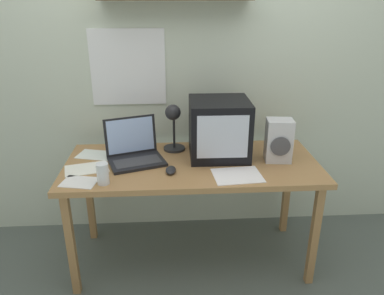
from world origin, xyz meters
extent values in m
plane|color=#576059|center=(0.00, 0.00, 0.00)|extent=(12.00, 12.00, 0.00)
cube|color=beige|center=(0.00, 0.49, 1.30)|extent=(5.60, 0.06, 2.60)
cube|color=white|center=(-0.41, 0.45, 1.24)|extent=(0.51, 0.01, 0.51)
cube|color=#A87847|center=(0.00, 0.00, 0.71)|extent=(1.58, 0.69, 0.03)
cube|color=#A87847|center=(-0.73, -0.28, 0.35)|extent=(0.04, 0.05, 0.70)
cube|color=#A87847|center=(0.73, -0.28, 0.35)|extent=(0.04, 0.05, 0.70)
cube|color=#A87847|center=(-0.73, 0.28, 0.35)|extent=(0.04, 0.05, 0.70)
cube|color=#A87847|center=(0.73, 0.28, 0.35)|extent=(0.04, 0.05, 0.70)
cube|color=black|center=(0.18, 0.11, 0.91)|extent=(0.38, 0.36, 0.37)
cube|color=silver|center=(0.18, -0.08, 0.92)|extent=(0.31, 0.01, 0.27)
cube|color=black|center=(-0.34, 0.01, 0.74)|extent=(0.39, 0.33, 0.02)
cube|color=#38383A|center=(-0.34, -0.01, 0.75)|extent=(0.31, 0.22, 0.00)
cube|color=black|center=(-0.39, 0.14, 0.87)|extent=(0.33, 0.14, 0.24)
cube|color=#A4C0F1|center=(-0.39, 0.14, 0.87)|extent=(0.29, 0.13, 0.22)
cylinder|color=#232326|center=(-0.11, 0.22, 0.74)|extent=(0.14, 0.14, 0.01)
cylinder|color=#232326|center=(-0.11, 0.22, 0.88)|extent=(0.02, 0.02, 0.26)
sphere|color=#232326|center=(-0.11, 0.16, 1.01)|extent=(0.10, 0.10, 0.10)
cylinder|color=white|center=(-0.51, -0.25, 0.79)|extent=(0.07, 0.07, 0.12)
cylinder|color=yellow|center=(-0.51, -0.25, 0.77)|extent=(0.06, 0.06, 0.09)
cube|color=silver|center=(0.54, 0.00, 0.87)|extent=(0.17, 0.14, 0.27)
cylinder|color=#4C4C51|center=(0.53, -0.07, 0.85)|extent=(0.12, 0.02, 0.12)
ellipsoid|color=#232326|center=(-0.13, -0.14, 0.75)|extent=(0.07, 0.11, 0.03)
cube|color=white|center=(-0.62, 0.15, 0.73)|extent=(0.27, 0.21, 0.00)
cube|color=white|center=(0.25, -0.21, 0.73)|extent=(0.30, 0.24, 0.00)
cube|color=white|center=(-0.64, -0.06, 0.73)|extent=(0.29, 0.23, 0.00)
cube|color=white|center=(-0.65, -0.23, 0.73)|extent=(0.22, 0.18, 0.00)
camera|label=1|loc=(-0.13, -2.13, 1.71)|focal=35.00mm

